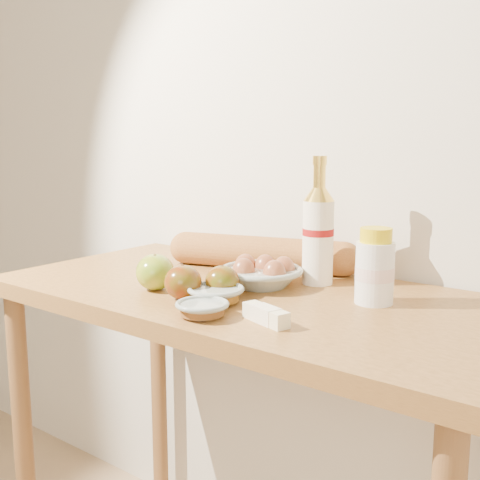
% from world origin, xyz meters
% --- Properties ---
extents(back_wall, '(3.50, 0.02, 2.60)m').
position_xyz_m(back_wall, '(0.00, 1.51, 1.30)').
color(back_wall, beige).
rests_on(back_wall, ground).
extents(table, '(1.20, 0.60, 0.90)m').
position_xyz_m(table, '(0.00, 1.18, 0.78)').
color(table, '#A77236').
rests_on(table, ground).
extents(bourbon_bottle, '(0.09, 0.09, 0.30)m').
position_xyz_m(bourbon_bottle, '(0.09, 1.33, 1.02)').
color(bourbon_bottle, white).
rests_on(bourbon_bottle, table).
extents(cream_bottle, '(0.09, 0.09, 0.16)m').
position_xyz_m(cream_bottle, '(0.27, 1.25, 0.97)').
color(cream_bottle, white).
rests_on(cream_bottle, table).
extents(egg_bowl, '(0.25, 0.25, 0.07)m').
position_xyz_m(egg_bowl, '(0.00, 1.23, 0.93)').
color(egg_bowl, '#97A59E').
rests_on(egg_bowl, table).
extents(baguette, '(0.53, 0.23, 0.09)m').
position_xyz_m(baguette, '(-0.10, 1.37, 0.94)').
color(baguette, '#B47337').
rests_on(baguette, table).
extents(apple_yellowgreen, '(0.09, 0.09, 0.08)m').
position_xyz_m(apple_yellowgreen, '(-0.17, 1.05, 0.94)').
color(apple_yellowgreen, '#A79C21').
rests_on(apple_yellowgreen, table).
extents(apple_redgreen_front, '(0.10, 0.10, 0.07)m').
position_xyz_m(apple_redgreen_front, '(-0.07, 1.03, 0.94)').
color(apple_redgreen_front, maroon).
rests_on(apple_redgreen_front, table).
extents(apple_redgreen_right, '(0.09, 0.09, 0.07)m').
position_xyz_m(apple_redgreen_right, '(-0.01, 1.10, 0.93)').
color(apple_redgreen_right, maroon).
rests_on(apple_redgreen_right, table).
extents(sugar_bowl, '(0.12, 0.12, 0.03)m').
position_xyz_m(sugar_bowl, '(0.05, 0.96, 0.92)').
color(sugar_bowl, '#919E99').
rests_on(sugar_bowl, table).
extents(syrup_bowl, '(0.15, 0.15, 0.03)m').
position_xyz_m(syrup_bowl, '(0.01, 1.05, 0.92)').
color(syrup_bowl, '#929F9A').
rests_on(syrup_bowl, table).
extents(butter_stick, '(0.11, 0.06, 0.03)m').
position_xyz_m(butter_stick, '(0.17, 1.01, 0.92)').
color(butter_stick, '#FFF5C5').
rests_on(butter_stick, table).
extents(apple_extra, '(0.09, 0.09, 0.08)m').
position_xyz_m(apple_extra, '(-0.18, 1.06, 0.94)').
color(apple_extra, '#A79C21').
rests_on(apple_extra, table).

